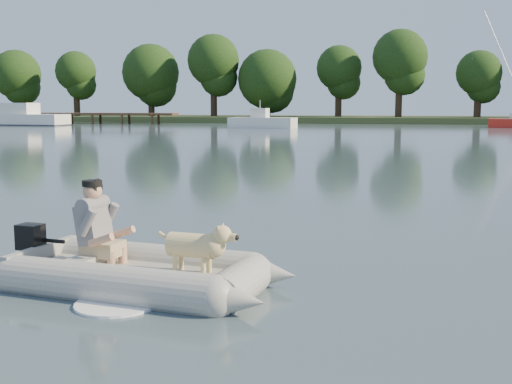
% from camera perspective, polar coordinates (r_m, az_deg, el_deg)
% --- Properties ---
extents(water, '(160.00, 160.00, 0.00)m').
position_cam_1_polar(water, '(6.80, -8.00, -8.51)').
color(water, '#4E626A').
rests_on(water, ground).
extents(shore_bank, '(160.00, 12.00, 0.70)m').
position_cam_1_polar(shore_bank, '(68.21, 9.35, 6.35)').
color(shore_bank, '#47512D').
rests_on(shore_bank, water).
extents(dock, '(18.00, 2.00, 1.04)m').
position_cam_1_polar(dock, '(64.63, -14.81, 6.36)').
color(dock, '#4C331E').
rests_on(dock, water).
extents(treeline, '(71.02, 7.35, 9.27)m').
position_cam_1_polar(treeline, '(67.61, 6.23, 10.83)').
color(treeline, '#332316').
rests_on(treeline, shore_bank).
extents(dinghy, '(4.44, 3.42, 1.19)m').
position_cam_1_polar(dinghy, '(6.76, -10.11, -4.31)').
color(dinghy, gray).
rests_on(dinghy, water).
extents(man, '(0.69, 0.62, 0.92)m').
position_cam_1_polar(man, '(7.08, -14.13, -2.53)').
color(man, slate).
rests_on(man, dinghy).
extents(dog, '(0.83, 0.40, 0.53)m').
position_cam_1_polar(dog, '(6.55, -5.73, -5.11)').
color(dog, tan).
rests_on(dog, dinghy).
extents(outboard_motor, '(0.39, 0.30, 0.67)m').
position_cam_1_polar(outboard_motor, '(7.61, -19.35, -5.07)').
color(outboard_motor, black).
rests_on(outboard_motor, dinghy).
extents(cabin_cruiser, '(7.85, 3.46, 2.36)m').
position_cam_1_polar(cabin_cruiser, '(60.81, -19.67, 6.53)').
color(cabin_cruiser, white).
rests_on(cabin_cruiser, water).
extents(motorboat, '(5.67, 2.85, 2.30)m').
position_cam_1_polar(motorboat, '(51.11, 0.58, 6.88)').
color(motorboat, white).
rests_on(motorboat, water).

